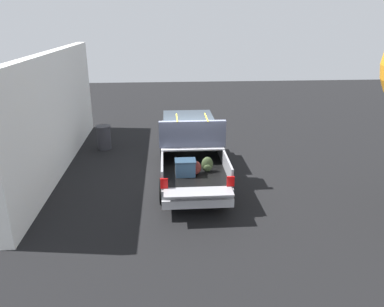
# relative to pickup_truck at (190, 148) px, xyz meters

# --- Properties ---
(ground_plane) EXTENTS (40.00, 40.00, 0.00)m
(ground_plane) POSITION_rel_pickup_truck_xyz_m (-0.35, -0.00, -0.94)
(ground_plane) COLOR black
(pickup_truck) EXTENTS (6.05, 2.06, 2.23)m
(pickup_truck) POSITION_rel_pickup_truck_xyz_m (0.00, 0.00, 0.00)
(pickup_truck) COLOR gray
(pickup_truck) RESTS_ON ground_plane
(building_facade) EXTENTS (10.35, 0.36, 4.06)m
(building_facade) POSITION_rel_pickup_truck_xyz_m (0.99, 4.57, 1.09)
(building_facade) COLOR white
(building_facade) RESTS_ON ground_plane
(trash_can) EXTENTS (0.60, 0.60, 0.98)m
(trash_can) POSITION_rel_pickup_truck_xyz_m (2.89, 3.35, -0.45)
(trash_can) COLOR #2D2D33
(trash_can) RESTS_ON ground_plane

